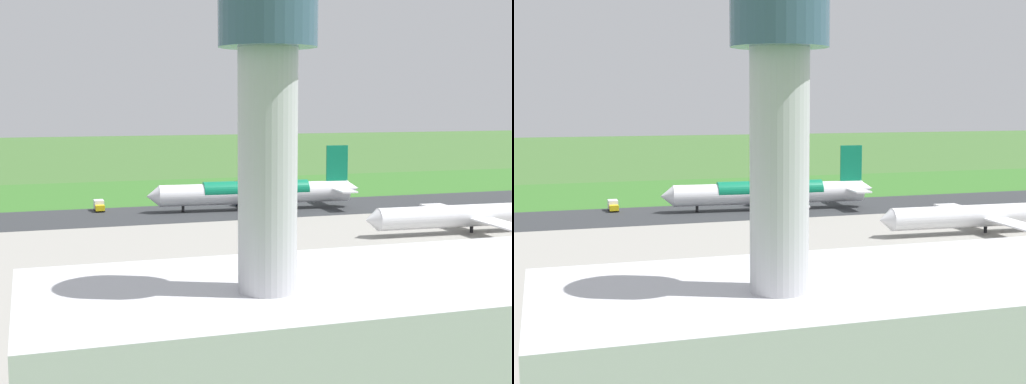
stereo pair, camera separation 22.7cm
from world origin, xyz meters
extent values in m
plane|color=#3D662D|center=(0.00, 0.00, 0.00)|extent=(800.00, 800.00, 0.00)
cube|color=#2D3033|center=(0.00, 0.00, 0.03)|extent=(600.00, 28.31, 0.06)
cube|color=gray|center=(0.00, 47.63, 0.03)|extent=(440.00, 110.00, 0.05)
cube|color=#346B27|center=(0.00, -35.70, 0.02)|extent=(600.00, 80.00, 0.04)
cylinder|color=white|center=(2.78, 0.00, 4.20)|extent=(48.26, 8.89, 5.20)
cone|color=white|center=(28.21, -1.97, 4.20)|extent=(3.37, 5.16, 4.94)
cone|color=white|center=(-22.34, 1.94, 4.80)|extent=(3.83, 4.68, 4.42)
cube|color=#0C724C|center=(-18.27, 1.63, 11.30)|extent=(5.62, 0.93, 9.00)
cube|color=white|center=(-17.85, 7.11, 5.00)|extent=(4.68, 9.28, 0.36)
cube|color=white|center=(-18.70, -3.85, 5.00)|extent=(4.68, 9.28, 0.36)
cube|color=white|center=(2.64, 11.04, 3.80)|extent=(7.68, 22.40, 0.35)
cube|color=white|center=(0.94, -10.89, 3.80)|extent=(7.68, 22.40, 0.35)
cylinder|color=#23284C|center=(4.86, 7.36, 1.32)|extent=(4.70, 3.14, 2.80)
cylinder|color=#23284C|center=(3.70, -7.59, 1.32)|extent=(4.70, 3.14, 2.80)
cylinder|color=black|center=(20.97, -1.41, 1.71)|extent=(0.70, 0.70, 3.42)
cylinder|color=black|center=(0.10, 4.22, 1.71)|extent=(0.70, 0.70, 3.42)
cylinder|color=black|center=(-0.52, -3.76, 1.71)|extent=(0.70, 0.70, 3.42)
cylinder|color=#0C724C|center=(2.78, 0.00, 4.72)|extent=(26.72, 7.25, 5.23)
cylinder|color=white|center=(-29.81, 43.71, 3.67)|extent=(42.07, 6.33, 4.54)
cone|color=white|center=(-7.57, 42.76, 3.67)|extent=(2.80, 4.42, 4.31)
cube|color=white|center=(-30.27, 53.35, 3.32)|extent=(6.05, 19.41, 0.31)
cube|color=white|center=(-31.09, 34.16, 3.32)|extent=(6.05, 19.41, 0.31)
cylinder|color=black|center=(-29.81, 43.71, 0.70)|extent=(0.70, 0.70, 1.40)
cylinder|color=#B2B2B7|center=(39.90, 119.86, 21.74)|extent=(4.40, 4.40, 18.00)
cylinder|color=#38566B|center=(39.90, 119.86, 32.54)|extent=(7.20, 7.20, 3.60)
cube|color=gold|center=(40.21, -7.77, 1.10)|extent=(2.21, 2.21, 1.30)
cube|color=silver|center=(40.21, -10.57, 1.55)|extent=(2.31, 3.81, 2.20)
cylinder|color=black|center=(39.21, -7.77, 0.45)|extent=(0.30, 0.90, 0.90)
cylinder|color=black|center=(41.21, -7.77, 0.45)|extent=(0.30, 0.90, 0.90)
cylinder|color=black|center=(39.20, -11.17, 0.45)|extent=(0.30, 0.90, 0.90)
cylinder|color=black|center=(41.20, -11.17, 0.45)|extent=(0.30, 0.90, 0.90)
cube|color=black|center=(-38.64, 20.42, 0.70)|extent=(4.51, 3.76, 0.75)
cube|color=#2D333D|center=(-38.47, 20.31, 1.35)|extent=(2.77, 2.61, 0.55)
cylinder|color=black|center=(-40.28, 20.44, 0.32)|extent=(0.66, 0.53, 0.64)
cylinder|color=black|center=(-39.37, 21.88, 0.32)|extent=(0.66, 0.53, 0.64)
cylinder|color=black|center=(-37.91, 18.95, 0.32)|extent=(0.66, 0.53, 0.64)
cylinder|color=black|center=(-37.00, 20.39, 0.32)|extent=(0.66, 0.53, 0.64)
cylinder|color=slate|center=(-3.23, -39.34, 1.20)|extent=(0.10, 0.10, 2.40)
cube|color=red|center=(-3.23, -39.36, 2.70)|extent=(0.60, 0.04, 0.60)
cone|color=orange|center=(4.66, -32.22, 0.28)|extent=(0.40, 0.40, 0.55)
camera|label=1|loc=(56.73, 170.12, 26.89)|focal=50.89mm
camera|label=2|loc=(56.52, 170.19, 26.89)|focal=50.89mm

